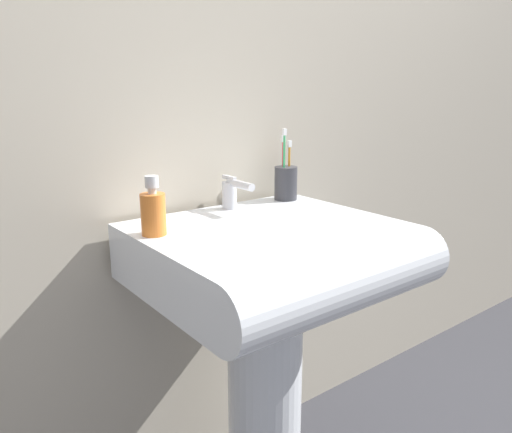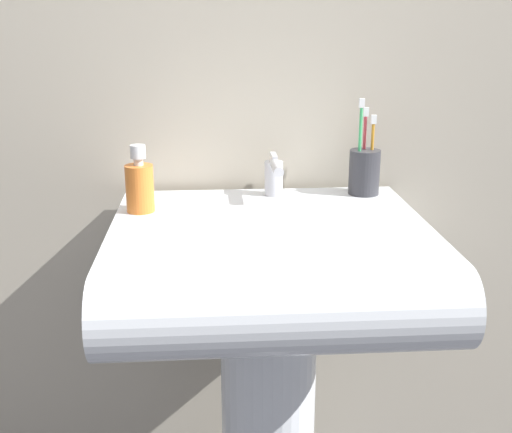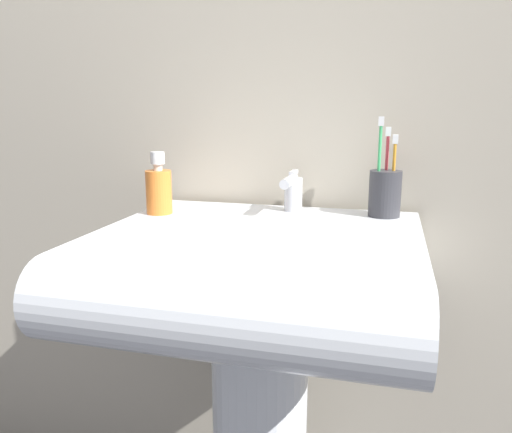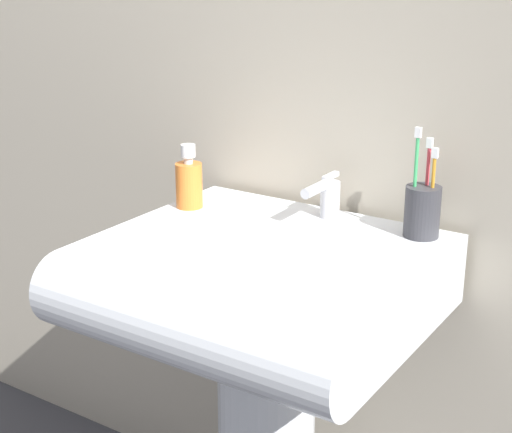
# 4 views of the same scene
# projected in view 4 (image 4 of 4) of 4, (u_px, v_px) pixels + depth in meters

# --- Properties ---
(wall_back) EXTENTS (5.00, 0.05, 2.40)m
(wall_back) POSITION_uv_depth(u_px,v_px,m) (344.00, 45.00, 1.65)
(wall_back) COLOR #B7AD99
(wall_back) RESTS_ON ground
(sink_basin) EXTENTS (0.63, 0.59, 0.15)m
(sink_basin) POSITION_uv_depth(u_px,v_px,m) (251.00, 286.00, 1.51)
(sink_basin) COLOR white
(sink_basin) RESTS_ON sink_pedestal
(faucet) EXTENTS (0.04, 0.14, 0.10)m
(faucet) POSITION_uv_depth(u_px,v_px,m) (327.00, 196.00, 1.65)
(faucet) COLOR silver
(faucet) RESTS_ON sink_basin
(toothbrush_cup) EXTENTS (0.07, 0.07, 0.22)m
(toothbrush_cup) POSITION_uv_depth(u_px,v_px,m) (422.00, 210.00, 1.54)
(toothbrush_cup) COLOR #38383D
(toothbrush_cup) RESTS_ON sink_basin
(soap_bottle) EXTENTS (0.06, 0.06, 0.14)m
(soap_bottle) POSITION_uv_depth(u_px,v_px,m) (189.00, 182.00, 1.72)
(soap_bottle) COLOR orange
(soap_bottle) RESTS_ON sink_basin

